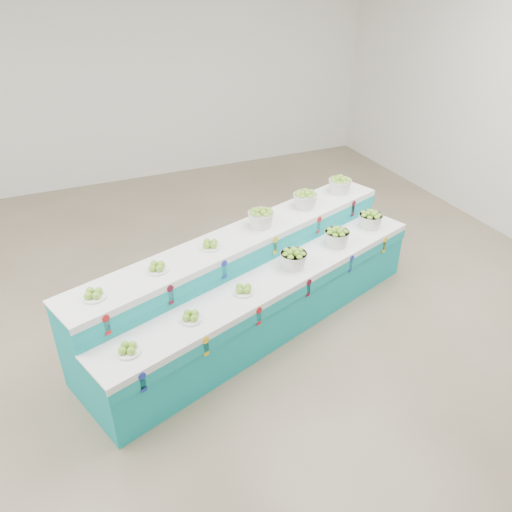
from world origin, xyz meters
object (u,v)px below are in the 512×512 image
at_px(display_stand, 256,284).
at_px(plate_upper_mid, 157,267).
at_px(basket_upper_right, 340,184).
at_px(basket_lower_left, 294,258).

bearing_deg(display_stand, plate_upper_mid, 166.29).
height_order(display_stand, plate_upper_mid, plate_upper_mid).
distance_m(plate_upper_mid, basket_upper_right, 2.74).
bearing_deg(basket_lower_left, display_stand, 159.39).
xyz_separation_m(display_stand, plate_upper_mid, (-1.09, -0.10, 0.56)).
distance_m(basket_lower_left, plate_upper_mid, 1.49).
bearing_deg(plate_upper_mid, basket_lower_left, -1.70).
height_order(plate_upper_mid, basket_upper_right, basket_upper_right).
distance_m(display_stand, basket_upper_right, 1.81).
xyz_separation_m(basket_lower_left, basket_upper_right, (1.13, 0.93, 0.30)).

